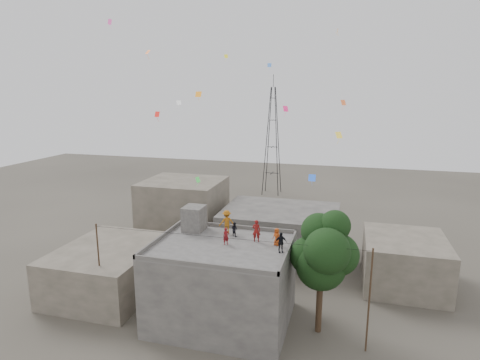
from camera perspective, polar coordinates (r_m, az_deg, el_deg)
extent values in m
plane|color=#403C35|center=(32.65, -2.51, -19.27)|extent=(140.00, 140.00, 0.00)
cube|color=#4A4745|center=(31.19, -2.56, -14.57)|extent=(10.00, 8.00, 6.00)
cube|color=#555350|center=(29.93, -2.62, -9.36)|extent=(10.00, 8.00, 0.10)
cube|color=#4A4745|center=(33.38, -0.52, -6.65)|extent=(10.00, 0.15, 0.30)
cube|color=#4A4745|center=(26.45, -5.31, -11.96)|extent=(10.00, 0.15, 0.30)
cube|color=#4A4745|center=(28.81, 6.88, -9.90)|extent=(0.15, 8.00, 0.30)
cube|color=#4A4745|center=(31.65, -11.21, -7.98)|extent=(0.15, 8.00, 0.30)
cube|color=#4A4745|center=(32.92, -6.55, -5.44)|extent=(1.60, 1.80, 2.00)
cube|color=#595346|center=(37.74, -18.01, -11.90)|extent=(8.00, 10.00, 4.00)
cube|color=#4A4745|center=(43.49, 5.74, -7.35)|extent=(12.00, 9.00, 5.00)
cube|color=#595346|center=(48.31, -8.01, -4.14)|extent=(9.00, 8.00, 7.00)
cube|color=#595346|center=(39.70, 22.31, -10.69)|extent=(7.00, 8.00, 4.40)
cylinder|color=black|center=(30.90, 11.18, -17.19)|extent=(0.44, 0.44, 4.00)
cylinder|color=black|center=(30.23, 11.62, -14.47)|extent=(0.64, 0.91, 2.14)
sphere|color=black|center=(29.47, 11.44, -11.76)|extent=(3.60, 3.60, 3.60)
sphere|color=black|center=(29.40, 13.72, -10.24)|extent=(3.00, 3.00, 3.00)
sphere|color=black|center=(29.83, 9.80, -10.55)|extent=(2.80, 2.80, 2.80)
sphere|color=black|center=(28.17, 12.26, -9.86)|extent=(3.20, 3.20, 3.20)
sphere|color=black|center=(29.51, 11.17, -7.11)|extent=(2.60, 2.60, 2.60)
sphere|color=black|center=(28.99, 13.35, -6.32)|extent=(2.20, 2.20, 2.20)
cylinder|color=black|center=(33.65, -19.34, -11.89)|extent=(0.12, 0.12, 7.40)
cylinder|color=black|center=(28.79, 17.90, -16.07)|extent=(0.12, 0.12, 7.40)
cylinder|color=black|center=(28.26, -2.46, -8.20)|extent=(20.00, 0.52, 0.02)
cylinder|color=black|center=(67.44, 3.78, 5.41)|extent=(1.27, 1.27, 18.01)
cylinder|color=black|center=(67.12, 5.20, 5.35)|extent=(1.27, 1.27, 18.01)
cylinder|color=black|center=(68.78, 5.46, 5.52)|extent=(1.27, 1.27, 18.01)
cylinder|color=black|center=(69.09, 4.07, 5.57)|extent=(1.27, 1.27, 18.01)
cube|color=black|center=(68.95, 4.55, 1.01)|extent=(2.36, 0.08, 0.08)
cube|color=black|center=(68.95, 4.55, 1.01)|extent=(0.08, 2.36, 0.08)
cube|color=black|center=(68.22, 4.61, 4.71)|extent=(1.81, 0.08, 0.08)
cube|color=black|center=(68.22, 4.61, 4.71)|extent=(0.08, 1.81, 0.08)
cube|color=black|center=(67.77, 4.68, 8.49)|extent=(1.26, 0.08, 0.08)
cube|color=black|center=(67.77, 4.68, 8.49)|extent=(0.08, 1.26, 0.08)
cube|color=black|center=(67.62, 4.73, 11.53)|extent=(0.82, 0.08, 0.08)
cube|color=black|center=(67.62, 4.73, 11.53)|extent=(0.08, 0.82, 0.08)
cylinder|color=black|center=(67.64, 4.78, 13.90)|extent=(0.08, 0.08, 2.00)
imported|color=maroon|center=(30.38, 2.34, -7.22)|extent=(0.68, 0.51, 1.69)
imported|color=#C34816|center=(29.81, 5.24, -8.04)|extent=(0.75, 0.64, 1.30)
imported|color=black|center=(31.52, -0.79, -7.01)|extent=(0.68, 0.63, 1.13)
imported|color=black|center=(28.54, 5.81, -8.82)|extent=(0.93, 0.71, 1.47)
imported|color=#A55D12|center=(32.03, -1.90, -5.97)|extent=(1.42, 1.22, 1.90)
imported|color=maroon|center=(29.84, -2.00, -8.00)|extent=(0.55, 0.53, 1.28)
plane|color=red|center=(36.43, -11.70, 9.14)|extent=(0.53, 0.28, 0.47)
plane|color=#FC277A|center=(32.22, 6.50, 10.04)|extent=(0.47, 0.36, 0.44)
plane|color=#FFF627|center=(39.27, -2.00, 17.19)|extent=(0.35, 0.19, 0.30)
plane|color=blue|center=(28.26, 10.21, 0.31)|extent=(0.49, 0.16, 0.46)
plane|color=white|center=(38.87, -8.69, 10.84)|extent=(0.46, 0.38, 0.39)
plane|color=orange|center=(42.51, 13.69, 19.93)|extent=(0.07, 0.42, 0.41)
plane|color=green|center=(31.21, -6.02, 0.04)|extent=(0.28, 0.47, 0.41)
plane|color=orange|center=(32.91, 14.49, 10.61)|extent=(0.46, 0.45, 0.42)
plane|color=orange|center=(30.27, -12.99, 17.32)|extent=(0.44, 0.39, 0.27)
plane|color=#4D89E9|center=(42.78, 4.21, 15.98)|extent=(0.42, 0.23, 0.38)
plane|color=#F94EB0|center=(37.70, -18.03, 20.61)|extent=(0.18, 0.46, 0.43)
plane|color=yellow|center=(30.38, 13.87, 6.23)|extent=(0.57, 0.55, 0.45)
plane|color=orange|center=(35.17, -5.94, 12.04)|extent=(0.53, 0.25, 0.46)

